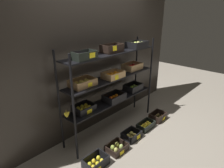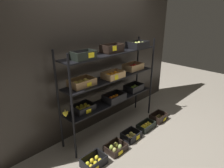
# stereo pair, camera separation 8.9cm
# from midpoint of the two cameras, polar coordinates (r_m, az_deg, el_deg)

# --- Properties ---
(ground_plane) EXTENTS (10.00, 10.00, 0.00)m
(ground_plane) POSITION_cam_midpoint_polar(r_m,az_deg,el_deg) (3.64, 0.72, -12.94)
(ground_plane) COLOR gray
(storefront_wall) EXTENTS (4.26, 0.12, 2.57)m
(storefront_wall) POSITION_cam_midpoint_polar(r_m,az_deg,el_deg) (3.37, -3.84, 8.17)
(storefront_wall) COLOR #2D2823
(storefront_wall) RESTS_ON ground_plane
(display_rack) EXTENTS (1.96, 0.39, 1.57)m
(display_rack) POSITION_cam_midpoint_polar(r_m,az_deg,el_deg) (3.20, 1.11, 2.13)
(display_rack) COLOR black
(display_rack) RESTS_ON ground_plane
(crate_ground_lemon) EXTENTS (0.33, 0.25, 0.14)m
(crate_ground_lemon) POSITION_cam_midpoint_polar(r_m,az_deg,el_deg) (2.89, -4.53, -22.42)
(crate_ground_lemon) COLOR black
(crate_ground_lemon) RESTS_ON ground_plane
(crate_ground_pear) EXTENTS (0.31, 0.26, 0.11)m
(crate_ground_pear) POSITION_cam_midpoint_polar(r_m,az_deg,el_deg) (3.11, 1.95, -18.72)
(crate_ground_pear) COLOR black
(crate_ground_pear) RESTS_ON ground_plane
(crate_ground_apple_gold) EXTENTS (0.30, 0.25, 0.13)m
(crate_ground_apple_gold) POSITION_cam_midpoint_polar(r_m,az_deg,el_deg) (3.36, 6.49, -15.29)
(crate_ground_apple_gold) COLOR black
(crate_ground_apple_gold) RESTS_ON ground_plane
(crate_ground_right_lemon) EXTENTS (0.35, 0.21, 0.12)m
(crate_ground_right_lemon) POSITION_cam_midpoint_polar(r_m,az_deg,el_deg) (3.65, 10.91, -12.39)
(crate_ground_right_lemon) COLOR black
(crate_ground_right_lemon) RESTS_ON ground_plane
(crate_ground_kiwi) EXTENTS (0.33, 0.25, 0.14)m
(crate_ground_kiwi) POSITION_cam_midpoint_polar(r_m,az_deg,el_deg) (3.95, 14.47, -9.82)
(crate_ground_kiwi) COLOR black
(crate_ground_kiwi) RESTS_ON ground_plane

